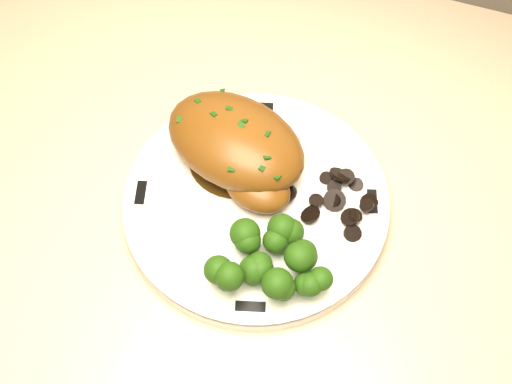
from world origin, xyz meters
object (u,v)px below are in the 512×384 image
(counter, at_px, (321,344))
(chicken_breast, at_px, (238,147))
(broccoli_florets, at_px, (273,261))
(plate, at_px, (256,202))

(counter, distance_m, chicken_breast, 0.51)
(counter, xyz_separation_m, chicken_breast, (-0.12, -0.01, 0.49))
(chicken_breast, distance_m, broccoli_florets, 0.12)
(counter, bearing_deg, broccoli_florets, -115.60)
(plate, distance_m, chicken_breast, 0.06)
(counter, height_order, broccoli_florets, counter)
(broccoli_florets, bearing_deg, chicken_breast, 125.32)
(plate, bearing_deg, counter, 25.06)
(plate, bearing_deg, broccoli_florets, -59.03)
(counter, height_order, plate, counter)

